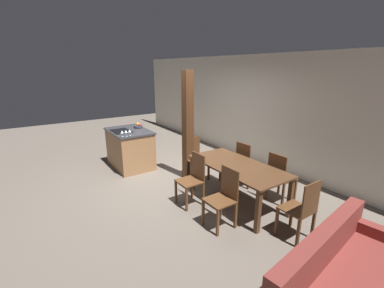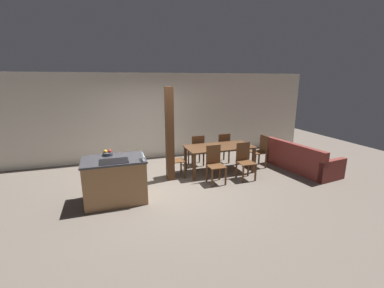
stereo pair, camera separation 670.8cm
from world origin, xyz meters
TOP-DOWN VIEW (x-y plane):
  - ground_plane at (0.00, 0.00)m, footprint 16.00×16.00m
  - wall_back at (0.00, 2.50)m, footprint 11.20×0.08m
  - kitchen_island at (-1.29, -0.37)m, footprint 1.26×0.86m
  - fruit_bowl at (-1.39, -0.08)m, footprint 0.21×0.21m
  - wine_glass_near at (-0.73, -0.73)m, footprint 0.07×0.07m
  - wine_glass_middle at (-0.73, -0.64)m, footprint 0.07×0.07m
  - wine_glass_far at (-0.73, -0.56)m, footprint 0.07×0.07m
  - dining_table at (1.51, 0.56)m, footprint 1.85×0.89m
  - dining_chair_near_left at (1.09, -0.11)m, footprint 0.40×0.40m
  - dining_chair_near_right at (1.92, -0.11)m, footprint 0.40×0.40m
  - dining_chair_far_left at (1.09, 1.23)m, footprint 0.40×0.40m
  - dining_chair_far_right at (1.92, 1.23)m, footprint 0.40×0.40m
  - dining_chair_head_end at (0.21, 0.56)m, footprint 0.40×0.40m
  - dining_chair_foot_end at (2.81, 0.56)m, footprint 0.40×0.40m
  - couch at (3.78, -0.07)m, footprint 1.11×2.07m
  - timber_post at (0.09, 0.43)m, footprint 0.19×0.19m

SIDE VIEW (x-z plane):
  - ground_plane at x=0.00m, z-range 0.00..0.00m
  - couch at x=3.78m, z-range -0.13..0.66m
  - kitchen_island at x=-1.29m, z-range 0.00..0.94m
  - dining_chair_near_left at x=1.09m, z-range 0.02..0.95m
  - dining_chair_near_right at x=1.92m, z-range 0.02..0.95m
  - dining_chair_far_left at x=1.09m, z-range 0.02..0.95m
  - dining_chair_far_right at x=1.92m, z-range 0.02..0.95m
  - dining_chair_head_end at x=0.21m, z-range 0.02..0.95m
  - dining_chair_foot_end at x=2.81m, z-range 0.02..0.95m
  - dining_table at x=1.51m, z-range 0.27..1.00m
  - fruit_bowl at x=-1.39m, z-range 0.92..1.04m
  - wine_glass_near at x=-0.73m, z-range 0.97..1.12m
  - wine_glass_middle at x=-0.73m, z-range 0.97..1.12m
  - wine_glass_far at x=-0.73m, z-range 0.97..1.12m
  - timber_post at x=0.09m, z-range 0.00..2.34m
  - wall_back at x=0.00m, z-range 0.00..2.70m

